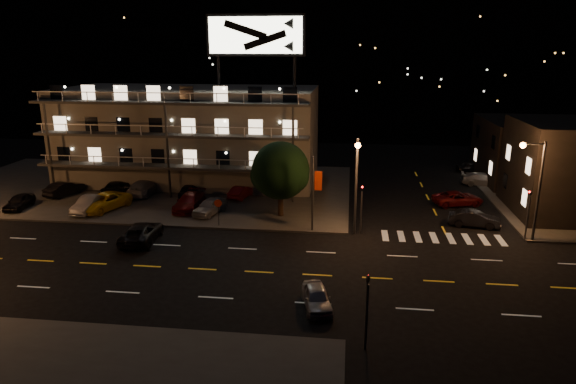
# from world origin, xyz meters

# --- Properties ---
(ground) EXTENTS (140.00, 140.00, 0.00)m
(ground) POSITION_xyz_m (0.00, 0.00, 0.00)
(ground) COLOR black
(ground) RESTS_ON ground
(curb_nw) EXTENTS (44.00, 24.00, 0.15)m
(curb_nw) POSITION_xyz_m (-14.00, 20.00, 0.07)
(curb_nw) COLOR #3A3937
(curb_nw) RESTS_ON ground
(curb_ne) EXTENTS (16.00, 24.00, 0.15)m
(curb_ne) POSITION_xyz_m (30.00, 20.00, 0.07)
(curb_ne) COLOR #3A3937
(curb_ne) RESTS_ON ground
(motel) EXTENTS (28.00, 13.80, 18.10)m
(motel) POSITION_xyz_m (-9.94, 23.88, 5.34)
(motel) COLOR gray
(motel) RESTS_ON ground
(side_bldg_back) EXTENTS (14.06, 12.00, 7.00)m
(side_bldg_back) POSITION_xyz_m (29.99, 28.00, 3.50)
(side_bldg_back) COLOR black
(side_bldg_back) RESTS_ON ground
(hill_backdrop) EXTENTS (120.00, 25.00, 24.00)m
(hill_backdrop) POSITION_xyz_m (-5.94, 68.78, 11.55)
(hill_backdrop) COLOR black
(hill_backdrop) RESTS_ON ground
(streetlight_nc) EXTENTS (0.44, 1.92, 8.00)m
(streetlight_nc) POSITION_xyz_m (8.50, 7.94, 4.96)
(streetlight_nc) COLOR #2D2D30
(streetlight_nc) RESTS_ON ground
(streetlight_ne) EXTENTS (1.92, 0.44, 8.00)m
(streetlight_ne) POSITION_xyz_m (22.14, 8.30, 4.96)
(streetlight_ne) COLOR #2D2D30
(streetlight_ne) RESTS_ON ground
(signal_nw) EXTENTS (0.20, 0.27, 4.60)m
(signal_nw) POSITION_xyz_m (9.00, 8.50, 2.57)
(signal_nw) COLOR #2D2D30
(signal_nw) RESTS_ON ground
(signal_sw) EXTENTS (0.20, 0.27, 4.60)m
(signal_sw) POSITION_xyz_m (9.00, -8.50, 2.57)
(signal_sw) COLOR #2D2D30
(signal_sw) RESTS_ON ground
(signal_ne) EXTENTS (0.27, 0.20, 4.60)m
(signal_ne) POSITION_xyz_m (22.00, 8.50, 2.57)
(signal_ne) COLOR #2D2D30
(signal_ne) RESTS_ON ground
(banner_north) EXTENTS (0.83, 0.16, 6.40)m
(banner_north) POSITION_xyz_m (5.09, 8.40, 3.43)
(banner_north) COLOR #2D2D30
(banner_north) RESTS_ON ground
(stop_sign) EXTENTS (0.91, 0.11, 2.61)m
(stop_sign) POSITION_xyz_m (-3.00, 8.57, 1.71)
(stop_sign) COLOR #2D2D30
(stop_sign) RESTS_ON ground
(tree) EXTENTS (5.37, 5.17, 6.76)m
(tree) POSITION_xyz_m (1.83, 11.92, 4.17)
(tree) COLOR black
(tree) RESTS_ON curb_nw
(lot_car_0) EXTENTS (1.95, 4.04, 1.33)m
(lot_car_0) POSITION_xyz_m (-22.91, 11.02, 0.81)
(lot_car_0) COLOR black
(lot_car_0) RESTS_ON curb_nw
(lot_car_1) EXTENTS (1.70, 4.47, 1.45)m
(lot_car_1) POSITION_xyz_m (-15.87, 10.86, 0.88)
(lot_car_1) COLOR gray
(lot_car_1) RESTS_ON curb_nw
(lot_car_2) EXTENTS (4.23, 5.97, 1.51)m
(lot_car_2) POSITION_xyz_m (-14.78, 11.63, 0.91)
(lot_car_2) COLOR yellow
(lot_car_2) RESTS_ON curb_nw
(lot_car_3) EXTENTS (2.21, 5.10, 1.46)m
(lot_car_3) POSITION_xyz_m (-6.86, 12.71, 0.88)
(lot_car_3) COLOR #5C0D0D
(lot_car_3) RESTS_ON curb_nw
(lot_car_4) EXTENTS (2.73, 4.40, 1.40)m
(lot_car_4) POSITION_xyz_m (-4.62, 11.62, 0.85)
(lot_car_4) COLOR gray
(lot_car_4) RESTS_ON curb_nw
(lot_car_5) EXTENTS (2.79, 4.55, 1.42)m
(lot_car_5) POSITION_xyz_m (-21.07, 15.77, 0.86)
(lot_car_5) COLOR black
(lot_car_5) RESTS_ON curb_nw
(lot_car_6) EXTENTS (2.90, 5.15, 1.36)m
(lot_car_6) POSITION_xyz_m (-15.99, 16.88, 0.83)
(lot_car_6) COLOR black
(lot_car_6) RESTS_ON curb_nw
(lot_car_7) EXTENTS (2.18, 5.25, 1.52)m
(lot_car_7) POSITION_xyz_m (-13.06, 16.97, 0.91)
(lot_car_7) COLOR gray
(lot_car_7) RESTS_ON curb_nw
(lot_car_8) EXTENTS (1.60, 3.70, 1.24)m
(lot_car_8) POSITION_xyz_m (-8.31, 17.05, 0.77)
(lot_car_8) COLOR black
(lot_car_8) RESTS_ON curb_nw
(lot_car_9) EXTENTS (2.23, 4.00, 1.25)m
(lot_car_9) POSITION_xyz_m (-2.80, 17.00, 0.77)
(lot_car_9) COLOR #5C0D0D
(lot_car_9) RESTS_ON curb_nw
(side_car_0) EXTENTS (4.43, 2.16, 1.40)m
(side_car_0) POSITION_xyz_m (18.69, 11.33, 0.70)
(side_car_0) COLOR black
(side_car_0) RESTS_ON ground
(side_car_1) EXTENTS (5.28, 3.50, 1.35)m
(side_car_1) POSITION_xyz_m (18.51, 17.61, 0.67)
(side_car_1) COLOR #5C0D0D
(side_car_1) RESTS_ON ground
(side_car_2) EXTENTS (4.99, 2.56, 1.39)m
(side_car_2) POSITION_xyz_m (22.76, 25.53, 0.69)
(side_car_2) COLOR gray
(side_car_2) RESTS_ON ground
(side_car_3) EXTENTS (3.86, 1.93, 1.26)m
(side_car_3) POSITION_xyz_m (22.88, 31.82, 0.63)
(side_car_3) COLOR black
(side_car_3) RESTS_ON ground
(road_car_east) EXTENTS (2.28, 3.96, 1.27)m
(road_car_east) POSITION_xyz_m (6.24, -4.43, 0.63)
(road_car_east) COLOR gray
(road_car_east) RESTS_ON ground
(road_car_west) EXTENTS (2.78, 5.38, 1.45)m
(road_car_west) POSITION_xyz_m (-8.23, 4.61, 0.73)
(road_car_west) COLOR black
(road_car_west) RESTS_ON ground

